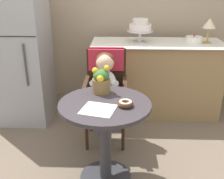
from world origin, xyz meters
The scene contains 12 objects.
ground_plane centered at (0.00, 0.00, 0.00)m, with size 8.00×8.00×0.00m, color #6B5B4C.
cafe_table centered at (0.00, 0.00, 0.51)m, with size 0.72×0.72×0.72m.
wicker_chair centered at (-0.03, 0.69, 0.64)m, with size 0.42×0.45×0.95m.
seated_child centered at (-0.03, 0.54, 0.68)m, with size 0.27×0.32×0.73m.
paper_napkin centered at (-0.04, -0.12, 0.72)m, with size 0.24×0.22×0.00m, color white.
donut_front centered at (0.16, -0.05, 0.74)m, with size 0.12×0.12×0.05m.
flower_vase centered at (-0.04, 0.21, 0.83)m, with size 0.15×0.16×0.24m.
display_counter centered at (0.55, 1.30, 0.45)m, with size 1.56×0.62×0.90m.
tiered_cake_stand centered at (0.33, 1.30, 1.08)m, with size 0.30×0.30×0.28m.
round_layer_cake centered at (0.95, 1.27, 0.94)m, with size 0.19×0.19×0.11m.
table_lamp centered at (1.12, 1.29, 1.12)m, with size 0.15×0.15×0.28m.
refrigerator centered at (-1.05, 1.10, 0.85)m, with size 0.64×0.63×1.70m.
Camera 1 is at (0.12, -1.90, 1.62)m, focal length 43.83 mm.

